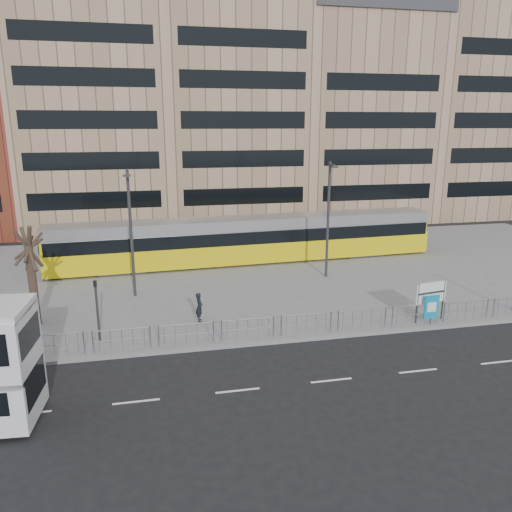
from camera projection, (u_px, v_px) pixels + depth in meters
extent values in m
plane|color=black|center=(264.00, 345.00, 24.34)|extent=(120.00, 120.00, 0.00)
cube|color=slate|center=(227.00, 274.00, 35.66)|extent=(64.00, 24.00, 0.15)
cube|color=gray|center=(264.00, 343.00, 24.36)|extent=(64.00, 0.25, 0.17)
cube|color=tan|center=(97.00, 118.00, 51.66)|extent=(14.00, 16.00, 22.00)
cube|color=tan|center=(231.00, 109.00, 54.21)|extent=(14.00, 16.00, 24.00)
cube|color=tan|center=(351.00, 123.00, 57.40)|extent=(14.00, 16.00, 21.00)
cube|color=#38383D|center=(356.00, 19.00, 54.56)|extent=(14.40, 16.40, 1.20)
cube|color=tan|center=(460.00, 115.00, 59.96)|extent=(14.00, 16.00, 23.00)
cube|color=#38383D|center=(472.00, 5.00, 56.86)|extent=(14.40, 16.40, 1.20)
cylinder|color=#9A9DA2|center=(301.00, 315.00, 24.90)|extent=(32.00, 0.05, 0.05)
cylinder|color=#9A9DA2|center=(300.00, 324.00, 25.03)|extent=(32.00, 0.04, 0.04)
cube|color=white|center=(309.00, 383.00, 20.75)|extent=(62.00, 0.12, 0.01)
cube|color=#DCC30B|center=(248.00, 249.00, 38.24)|extent=(29.45, 4.31, 1.68)
cube|color=black|center=(248.00, 234.00, 37.94)|extent=(29.04, 4.32, 0.94)
cube|color=#A7A7AC|center=(248.00, 223.00, 37.71)|extent=(29.44, 4.08, 0.84)
cube|color=#DCC30B|center=(411.00, 231.00, 41.57)|extent=(1.38, 2.42, 2.73)
cube|color=#DCC30B|center=(52.00, 252.00, 34.56)|extent=(1.38, 2.42, 2.73)
cylinder|color=#2D2D30|center=(248.00, 239.00, 38.04)|extent=(2.63, 2.63, 3.14)
cube|color=#2D2D30|center=(360.00, 251.00, 40.78)|extent=(3.28, 2.80, 0.52)
cube|color=#2D2D30|center=(122.00, 267.00, 36.07)|extent=(3.28, 2.80, 0.52)
cylinder|color=#2D2D30|center=(417.00, 304.00, 26.34)|extent=(0.09, 0.09, 2.18)
cylinder|color=#2D2D30|center=(443.00, 300.00, 26.94)|extent=(0.09, 0.09, 2.18)
cube|color=white|center=(431.00, 293.00, 26.51)|extent=(1.88, 0.39, 1.14)
cylinder|color=#2D2D30|center=(431.00, 316.00, 26.40)|extent=(0.06, 0.06, 0.85)
cube|color=#0C85B3|center=(432.00, 307.00, 26.27)|extent=(0.85, 0.11, 1.28)
cube|color=white|center=(432.00, 307.00, 26.23)|extent=(0.53, 0.04, 0.53)
imported|color=black|center=(199.00, 307.00, 26.68)|extent=(0.41, 0.60, 1.60)
cylinder|color=#2D2D30|center=(98.00, 312.00, 24.06)|extent=(0.12, 0.12, 3.00)
imported|color=#2D2D30|center=(96.00, 290.00, 23.78)|extent=(0.19, 0.22, 1.00)
cylinder|color=#2D2D30|center=(131.00, 234.00, 29.86)|extent=(0.18, 0.18, 7.76)
cylinder|color=#2D2D30|center=(127.00, 173.00, 28.54)|extent=(0.14, 0.90, 0.14)
cube|color=#2D2D30|center=(127.00, 176.00, 28.14)|extent=(0.45, 0.20, 0.12)
cylinder|color=#2D2D30|center=(328.00, 221.00, 33.80)|extent=(0.18, 0.18, 7.90)
cylinder|color=#2D2D30|center=(332.00, 165.00, 32.46)|extent=(0.14, 0.90, 0.14)
cube|color=#2D2D30|center=(335.00, 167.00, 32.06)|extent=(0.45, 0.20, 0.12)
cylinder|color=#30211B|center=(33.00, 285.00, 25.96)|extent=(0.44, 0.44, 4.31)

